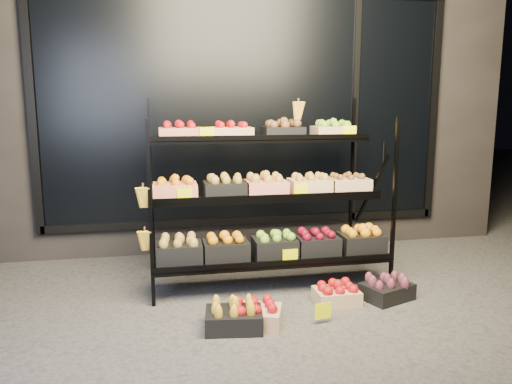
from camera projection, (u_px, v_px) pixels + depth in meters
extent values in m
plane|color=#514F4C|center=(283.00, 305.00, 4.04)|extent=(24.00, 24.00, 0.00)
cube|color=#2D2826|center=(233.00, 92.00, 6.25)|extent=(6.00, 2.00, 3.50)
cube|color=black|center=(248.00, 109.00, 5.30)|extent=(4.20, 0.04, 2.40)
cube|color=black|center=(248.00, 220.00, 5.49)|extent=(4.30, 0.06, 0.08)
cube|color=black|center=(32.00, 110.00, 4.87)|extent=(0.08, 0.06, 2.50)
cube|color=black|center=(433.00, 109.00, 5.69)|extent=(0.08, 0.06, 2.50)
cube|color=black|center=(355.00, 109.00, 5.50)|extent=(0.06, 0.06, 2.50)
cylinder|color=black|center=(383.00, 154.00, 5.63)|extent=(0.02, 0.02, 0.25)
cube|color=black|center=(151.00, 215.00, 3.89)|extent=(0.03, 0.03, 1.50)
cube|color=black|center=(394.00, 205.00, 4.28)|extent=(0.03, 0.03, 1.50)
cube|color=black|center=(151.00, 185.00, 4.81)|extent=(0.03, 0.03, 1.66)
cube|color=black|center=(352.00, 179.00, 5.20)|extent=(0.03, 0.03, 1.66)
cube|color=black|center=(273.00, 260.00, 4.33)|extent=(2.05, 0.42, 0.03)
cube|color=black|center=(279.00, 264.00, 4.13)|extent=(2.05, 0.02, 0.05)
cube|color=black|center=(266.00, 198.00, 4.54)|extent=(2.05, 0.40, 0.03)
cube|color=black|center=(271.00, 198.00, 4.35)|extent=(2.05, 0.02, 0.05)
cube|color=black|center=(259.00, 140.00, 4.74)|extent=(2.05, 0.40, 0.03)
cube|color=black|center=(264.00, 138.00, 4.55)|extent=(2.05, 0.02, 0.05)
cube|color=tan|center=(180.00, 134.00, 4.58)|extent=(0.38, 0.28, 0.11)
ellipsoid|color=red|center=(180.00, 124.00, 4.57)|extent=(0.32, 0.24, 0.07)
cube|color=#D9B17D|center=(232.00, 133.00, 4.67)|extent=(0.38, 0.28, 0.11)
ellipsoid|color=red|center=(232.00, 124.00, 4.66)|extent=(0.32, 0.24, 0.07)
cube|color=black|center=(283.00, 132.00, 4.77)|extent=(0.38, 0.28, 0.11)
ellipsoid|color=brown|center=(283.00, 124.00, 4.75)|extent=(0.32, 0.24, 0.07)
cube|color=#D9B17D|center=(333.00, 132.00, 4.86)|extent=(0.38, 0.28, 0.11)
ellipsoid|color=#7DB92E|center=(333.00, 123.00, 4.85)|extent=(0.32, 0.24, 0.07)
cube|color=tan|center=(175.00, 191.00, 4.37)|extent=(0.38, 0.28, 0.14)
ellipsoid|color=orange|center=(175.00, 180.00, 4.35)|extent=(0.32, 0.24, 0.07)
cube|color=black|center=(225.00, 190.00, 4.45)|extent=(0.38, 0.28, 0.14)
ellipsoid|color=#BB8E34|center=(225.00, 179.00, 4.43)|extent=(0.32, 0.24, 0.07)
cube|color=tan|center=(266.00, 188.00, 4.52)|extent=(0.38, 0.28, 0.14)
ellipsoid|color=#BB8E34|center=(266.00, 177.00, 4.50)|extent=(0.32, 0.24, 0.07)
cube|color=#D9B17D|center=(310.00, 187.00, 4.60)|extent=(0.38, 0.28, 0.14)
ellipsoid|color=#BB8E34|center=(310.00, 176.00, 4.58)|extent=(0.32, 0.24, 0.07)
cube|color=#D9B17D|center=(348.00, 186.00, 4.67)|extent=(0.38, 0.28, 0.14)
ellipsoid|color=brown|center=(348.00, 175.00, 4.65)|extent=(0.32, 0.24, 0.07)
cube|color=black|center=(179.00, 254.00, 4.16)|extent=(0.38, 0.28, 0.18)
ellipsoid|color=#BB8E34|center=(179.00, 240.00, 4.14)|extent=(0.32, 0.24, 0.07)
cube|color=black|center=(226.00, 251.00, 4.24)|extent=(0.38, 0.28, 0.18)
ellipsoid|color=orange|center=(226.00, 238.00, 4.22)|extent=(0.32, 0.24, 0.07)
cube|color=black|center=(276.00, 248.00, 4.32)|extent=(0.38, 0.28, 0.18)
ellipsoid|color=#7DB92E|center=(276.00, 235.00, 4.30)|extent=(0.32, 0.24, 0.07)
cube|color=black|center=(316.00, 246.00, 4.39)|extent=(0.38, 0.28, 0.18)
ellipsoid|color=maroon|center=(316.00, 233.00, 4.37)|extent=(0.32, 0.24, 0.07)
cube|color=black|center=(361.00, 244.00, 4.47)|extent=(0.38, 0.28, 0.18)
ellipsoid|color=orange|center=(362.00, 231.00, 4.45)|extent=(0.32, 0.24, 0.07)
ellipsoid|color=gold|center=(143.00, 186.00, 3.86)|extent=(0.14, 0.08, 0.22)
ellipsoid|color=gold|center=(145.00, 230.00, 3.92)|extent=(0.14, 0.08, 0.22)
ellipsoid|color=gold|center=(298.00, 101.00, 4.64)|extent=(0.14, 0.08, 0.22)
cube|color=#F8F500|center=(185.00, 195.00, 4.24)|extent=(0.13, 0.01, 0.12)
cube|color=#F8F500|center=(301.00, 191.00, 4.43)|extent=(0.13, 0.01, 0.12)
cube|color=#F8F500|center=(349.00, 132.00, 4.74)|extent=(0.13, 0.01, 0.12)
cube|color=#F8F500|center=(207.00, 134.00, 4.48)|extent=(0.13, 0.01, 0.12)
cube|color=#F8F500|center=(290.00, 256.00, 4.20)|extent=(0.13, 0.01, 0.12)
cube|color=#F8F500|center=(323.00, 316.00, 3.68)|extent=(0.13, 0.01, 0.12)
cube|color=#D9B17D|center=(254.00, 317.00, 3.66)|extent=(0.46, 0.39, 0.13)
ellipsoid|color=red|center=(254.00, 304.00, 3.64)|extent=(0.38, 0.33, 0.07)
cube|color=black|center=(234.00, 320.00, 3.60)|extent=(0.44, 0.35, 0.14)
ellipsoid|color=gold|center=(234.00, 307.00, 3.58)|extent=(0.37, 0.29, 0.07)
cube|color=#D9B17D|center=(337.00, 297.00, 4.05)|extent=(0.35, 0.26, 0.12)
ellipsoid|color=red|center=(337.00, 286.00, 4.04)|extent=(0.30, 0.22, 0.07)
cube|color=black|center=(387.00, 291.00, 4.15)|extent=(0.47, 0.41, 0.13)
ellipsoid|color=brown|center=(387.00, 280.00, 4.13)|extent=(0.39, 0.34, 0.07)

